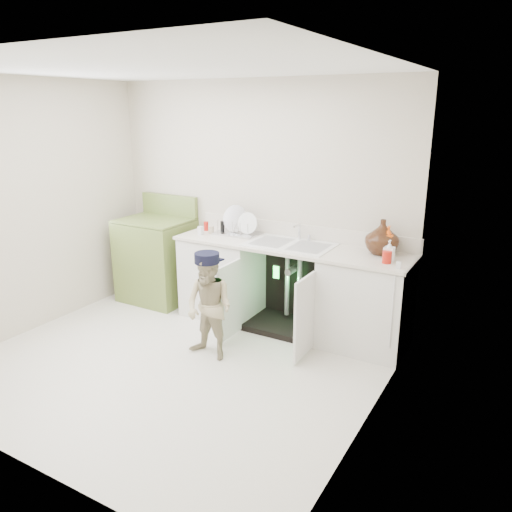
{
  "coord_description": "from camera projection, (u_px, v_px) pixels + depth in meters",
  "views": [
    {
      "loc": [
        2.63,
        -3.11,
        2.21
      ],
      "look_at": [
        0.45,
        0.7,
        0.9
      ],
      "focal_mm": 35.0,
      "sensor_mm": 36.0,
      "label": 1
    }
  ],
  "objects": [
    {
      "name": "ground",
      "position": [
        174.0,
        364.0,
        4.47
      ],
      "size": [
        3.5,
        3.5,
        0.0
      ],
      "primitive_type": "plane",
      "color": "beige",
      "rests_on": "ground"
    },
    {
      "name": "repair_worker",
      "position": [
        209.0,
        306.0,
        4.47
      ],
      "size": [
        0.67,
        0.78,
        0.99
      ],
      "rotation": [
        0.0,
        0.0,
        -0.08
      ],
      "color": "tan",
      "rests_on": "ground"
    },
    {
      "name": "room_shell",
      "position": [
        167.0,
        229.0,
        4.11
      ],
      "size": [
        6.0,
        5.5,
        1.26
      ],
      "color": "beige",
      "rests_on": "ground"
    },
    {
      "name": "avocado_stove",
      "position": [
        157.0,
        259.0,
        5.86
      ],
      "size": [
        0.78,
        0.65,
        1.22
      ],
      "color": "olive",
      "rests_on": "ground"
    },
    {
      "name": "counter_run",
      "position": [
        292.0,
        285.0,
        5.06
      ],
      "size": [
        2.44,
        1.02,
        1.23
      ],
      "color": "silver",
      "rests_on": "ground"
    }
  ]
}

